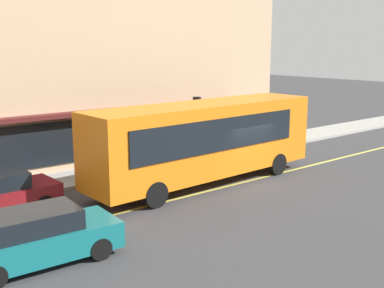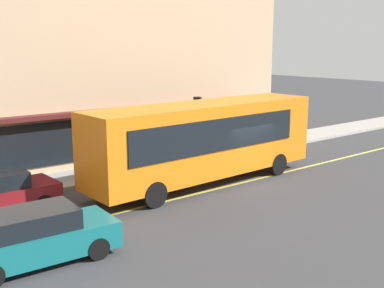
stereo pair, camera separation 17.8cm
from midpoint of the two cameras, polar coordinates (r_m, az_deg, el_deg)
ground at (r=21.16m, az=6.41°, el=-4.46°), size 120.00×120.00×0.00m
sidewalk at (r=24.76m, az=-1.76°, el=-1.82°), size 80.00×2.58×0.15m
lane_centre_stripe at (r=21.16m, az=6.41°, el=-4.45°), size 36.00×0.16×0.01m
storefront_building at (r=27.34m, az=-15.61°, el=12.67°), size 23.56×9.68×13.07m
bus at (r=20.31m, az=1.40°, el=0.68°), size 11.21×2.93×3.50m
traffic_light at (r=24.06m, az=0.45°, el=3.74°), size 0.30×0.52×3.20m
car_teal at (r=13.90m, az=-18.36°, el=-10.57°), size 4.39×2.03×1.52m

